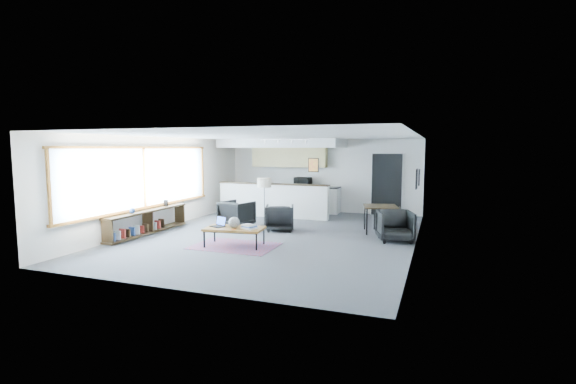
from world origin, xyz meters
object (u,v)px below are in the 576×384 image
(armchair_left, at_px, (237,212))
(armchair_right, at_px, (280,216))
(laptop, at_px, (219,224))
(dining_chair_far, at_px, (387,220))
(book_stack, at_px, (249,227))
(ceramic_pot, at_px, (234,223))
(dining_chair_near, at_px, (395,227))
(dining_table, at_px, (380,208))
(coffee_table, at_px, (235,229))
(floor_lamp, at_px, (264,184))
(microwave, at_px, (303,181))

(armchair_left, bearing_deg, armchair_right, -169.22)
(laptop, bearing_deg, dining_chair_far, 62.92)
(book_stack, bearing_deg, armchair_left, 123.20)
(ceramic_pot, xyz_separation_m, book_stack, (0.35, 0.05, -0.08))
(book_stack, bearing_deg, armchair_right, 91.86)
(armchair_left, xyz_separation_m, dining_chair_near, (4.54, -0.39, -0.06))
(dining_table, bearing_deg, dining_chair_near, -63.08)
(dining_chair_far, bearing_deg, book_stack, 42.25)
(coffee_table, bearing_deg, dining_chair_far, 36.91)
(laptop, distance_m, book_stack, 0.78)
(ceramic_pot, bearing_deg, coffee_table, 110.49)
(floor_lamp, bearing_deg, armchair_right, -34.80)
(ceramic_pot, relative_size, dining_chair_near, 0.37)
(ceramic_pot, bearing_deg, microwave, 91.82)
(laptop, xyz_separation_m, floor_lamp, (0.05, 2.57, 0.72))
(laptop, distance_m, dining_chair_near, 4.28)
(book_stack, xyz_separation_m, dining_chair_far, (2.75, 3.10, -0.18))
(laptop, bearing_deg, floor_lamp, 110.67)
(laptop, bearing_deg, dining_chair_near, 46.93)
(book_stack, height_order, floor_lamp, floor_lamp)
(armchair_left, relative_size, armchair_right, 1.06)
(coffee_table, relative_size, ceramic_pot, 5.53)
(book_stack, bearing_deg, dining_table, 47.07)
(floor_lamp, xyz_separation_m, dining_chair_far, (3.48, 0.51, -0.92))
(book_stack, bearing_deg, dining_chair_far, 48.42)
(laptop, bearing_deg, armchair_right, 93.17)
(floor_lamp, bearing_deg, book_stack, -74.25)
(coffee_table, relative_size, armchair_left, 1.71)
(floor_lamp, distance_m, dining_table, 3.39)
(coffee_table, distance_m, dining_chair_near, 3.92)
(coffee_table, height_order, dining_chair_near, dining_chair_near)
(armchair_left, height_order, dining_table, armchair_left)
(book_stack, distance_m, dining_chair_far, 4.15)
(coffee_table, distance_m, armchair_right, 2.15)
(dining_table, bearing_deg, dining_chair_far, 63.83)
(armchair_left, distance_m, dining_table, 4.10)
(book_stack, bearing_deg, floor_lamp, 105.75)
(armchair_right, distance_m, floor_lamp, 1.16)
(dining_table, relative_size, dining_chair_far, 1.68)
(dining_table, relative_size, dining_chair_near, 1.48)
(armchair_right, xyz_separation_m, dining_chair_far, (2.82, 0.97, -0.08))
(book_stack, bearing_deg, dining_chair_near, 30.67)
(ceramic_pot, xyz_separation_m, armchair_left, (-1.10, 2.27, -0.15))
(book_stack, xyz_separation_m, armchair_right, (-0.07, 2.13, -0.09))
(laptop, relative_size, floor_lamp, 0.28)
(book_stack, xyz_separation_m, armchair_left, (-1.45, 2.22, -0.07))
(dining_chair_near, bearing_deg, microwave, 115.55)
(floor_lamp, distance_m, microwave, 3.04)
(coffee_table, height_order, floor_lamp, floor_lamp)
(dining_chair_near, bearing_deg, ceramic_pot, -169.46)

